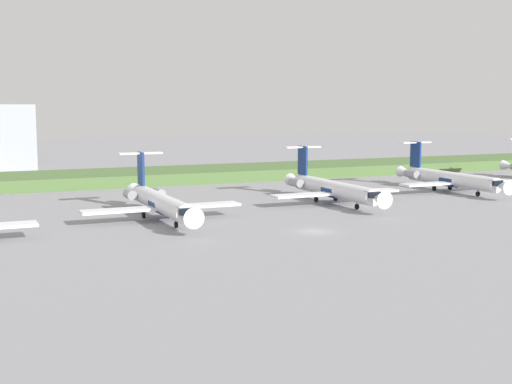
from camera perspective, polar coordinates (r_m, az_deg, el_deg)
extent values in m
plane|color=gray|center=(114.86, -2.29, -0.83)|extent=(500.00, 500.00, 0.00)
cube|color=#4C6B38|center=(148.45, -7.37, 1.41)|extent=(320.00, 20.00, 2.41)
cylinder|color=white|center=(97.42, -8.05, -0.89)|extent=(2.70, 24.00, 2.70)
cone|color=white|center=(84.64, -5.57, -2.08)|extent=(2.70, 3.00, 2.70)
cone|color=white|center=(110.85, -10.01, 0.05)|extent=(2.30, 4.00, 2.29)
cube|color=black|center=(86.35, -5.96, -1.58)|extent=(2.02, 1.80, 0.90)
cylinder|color=navy|center=(97.44, -8.05, -0.98)|extent=(2.76, 3.60, 2.76)
cube|color=white|center=(95.13, -11.30, -1.52)|extent=(11.00, 3.20, 0.36)
cube|color=white|center=(98.30, -4.57, -1.13)|extent=(11.00, 3.20, 0.36)
cube|color=navy|center=(107.53, -9.68, 1.96)|extent=(0.36, 3.20, 5.20)
cube|color=white|center=(107.63, -9.74, 3.24)|extent=(6.80, 1.80, 0.24)
cylinder|color=gray|center=(105.67, -10.58, -0.20)|extent=(1.50, 3.40, 1.50)
cylinder|color=gray|center=(106.77, -8.23, -0.08)|extent=(1.50, 3.40, 1.50)
cylinder|color=gray|center=(90.58, -6.75, -2.41)|extent=(0.20, 0.20, 0.65)
cylinder|color=black|center=(90.67, -6.75, -2.75)|extent=(0.30, 0.90, 0.90)
cylinder|color=black|center=(99.52, -9.46, -1.91)|extent=(0.35, 0.90, 0.90)
cylinder|color=black|center=(100.51, -7.36, -1.78)|extent=(0.35, 0.90, 0.90)
cylinder|color=white|center=(113.32, 6.52, 0.27)|extent=(2.70, 24.00, 2.70)
cone|color=white|center=(101.98, 10.34, -0.57)|extent=(2.70, 3.00, 2.70)
cone|color=white|center=(125.52, 3.30, 0.98)|extent=(2.30, 4.00, 2.29)
cube|color=black|center=(103.48, 9.76, -0.19)|extent=(2.02, 1.80, 0.90)
cylinder|color=navy|center=(113.33, 6.52, 0.19)|extent=(2.76, 3.60, 2.76)
cube|color=white|center=(109.68, 4.11, -0.25)|extent=(11.00, 3.20, 0.36)
cube|color=white|center=(115.63, 9.29, 0.06)|extent=(11.00, 3.20, 0.36)
cube|color=navy|center=(122.50, 3.95, 2.67)|extent=(0.36, 3.20, 5.20)
cube|color=white|center=(122.60, 3.90, 3.80)|extent=(6.80, 1.80, 0.24)
cylinder|color=gray|center=(120.23, 3.39, 0.80)|extent=(1.50, 3.40, 1.50)
cylinder|color=gray|center=(122.34, 5.26, 0.89)|extent=(1.50, 3.40, 1.50)
cylinder|color=gray|center=(107.20, 8.51, -0.94)|extent=(0.20, 0.20, 0.65)
cylinder|color=black|center=(107.28, 8.50, -1.23)|extent=(0.30, 0.90, 0.90)
cylinder|color=black|center=(114.71, 5.08, -0.64)|extent=(0.35, 0.90, 0.90)
cylinder|color=black|center=(116.58, 6.72, -0.53)|extent=(0.35, 0.90, 0.90)
cylinder|color=white|center=(133.34, 16.10, 1.07)|extent=(2.70, 24.00, 2.70)
cone|color=white|center=(123.35, 20.11, 0.44)|extent=(2.70, 3.00, 2.70)
cone|color=white|center=(144.31, 12.55, 1.63)|extent=(2.30, 4.00, 2.29)
cube|color=black|center=(124.67, 19.51, 0.75)|extent=(2.03, 1.80, 0.90)
cylinder|color=navy|center=(133.36, 16.10, 1.01)|extent=(2.76, 3.60, 2.76)
cube|color=white|center=(128.94, 14.36, 0.66)|extent=(11.00, 3.20, 0.36)
cube|color=white|center=(136.51, 18.27, 0.87)|extent=(11.00, 3.20, 0.36)
cube|color=navy|center=(141.59, 13.31, 3.11)|extent=(0.36, 3.20, 5.20)
cube|color=white|center=(141.69, 13.26, 4.09)|extent=(6.80, 1.80, 0.24)
cylinder|color=gray|center=(139.12, 12.97, 1.50)|extent=(1.50, 3.40, 1.50)
cylinder|color=gray|center=(141.85, 14.43, 1.56)|extent=(1.50, 3.40, 1.50)
cylinder|color=gray|center=(127.92, 18.21, 0.09)|extent=(0.20, 0.20, 0.65)
cylinder|color=black|center=(127.99, 18.20, -0.15)|extent=(0.30, 0.90, 0.90)
cylinder|color=black|center=(134.21, 14.79, 0.30)|extent=(0.35, 0.90, 0.90)
cylinder|color=black|center=(136.60, 16.04, 0.37)|extent=(0.35, 0.90, 0.90)
cone|color=white|center=(167.15, 20.57, 2.09)|extent=(2.29, 4.00, 2.29)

